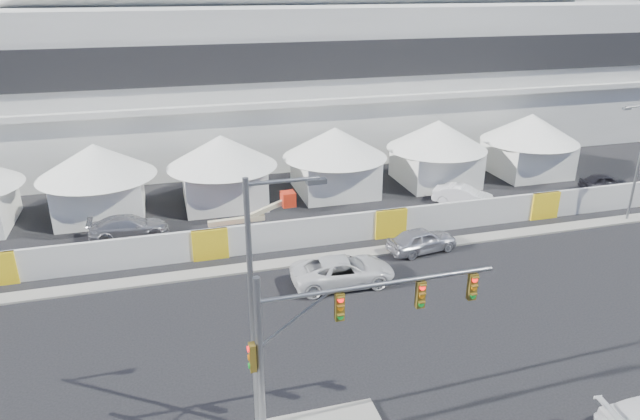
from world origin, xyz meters
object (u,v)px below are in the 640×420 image
object	(u,v)px
streetlight_median	(259,294)
lot_car_b	(604,182)
pickup_curb	(343,271)
lot_car_a	(463,195)
lot_car_c	(129,227)
traffic_mast	(314,352)
boom_lift	(230,236)
sedan_silver	(422,240)
streetlight_curb	(639,154)

from	to	relation	value
streetlight_median	lot_car_b	bearing A→B (deg)	30.80
pickup_curb	streetlight_median	world-z (taller)	streetlight_median
lot_car_a	lot_car_c	world-z (taller)	lot_car_c
traffic_mast	boom_lift	bearing A→B (deg)	92.61
lot_car_b	sedan_silver	bearing A→B (deg)	119.74
traffic_mast	pickup_curb	bearing A→B (deg)	67.11
pickup_curb	lot_car_a	xyz separation A→B (m)	(12.77, 9.35, -0.08)
traffic_mast	boom_lift	world-z (taller)	traffic_mast
sedan_silver	lot_car_a	world-z (taller)	sedan_silver
sedan_silver	boom_lift	distance (m)	12.30
lot_car_b	streetlight_median	xyz separation A→B (m)	(-32.12, -19.15, 5.29)
traffic_mast	streetlight_curb	bearing A→B (deg)	28.17
boom_lift	lot_car_a	bearing A→B (deg)	6.14
lot_car_c	traffic_mast	bearing A→B (deg)	-162.49
streetlight_curb	boom_lift	bearing A→B (deg)	173.92
pickup_curb	streetlight_curb	world-z (taller)	streetlight_curb
sedan_silver	pickup_curb	bearing A→B (deg)	104.62
lot_car_b	boom_lift	xyz separation A→B (m)	(-31.30, -2.85, 0.25)
traffic_mast	sedan_silver	bearing A→B (deg)	51.98
streetlight_median	streetlight_curb	world-z (taller)	streetlight_median
pickup_curb	boom_lift	distance (m)	8.43
lot_car_a	traffic_mast	bearing A→B (deg)	178.54
lot_car_a	streetlight_curb	xyz separation A→B (m)	(9.78, -6.04, 4.21)
lot_car_b	traffic_mast	world-z (taller)	traffic_mast
pickup_curb	traffic_mast	xyz separation A→B (m)	(-4.78, -11.33, 3.31)
streetlight_curb	streetlight_median	bearing A→B (deg)	-155.34
lot_car_c	streetlight_curb	bearing A→B (deg)	-102.02
boom_lift	traffic_mast	bearing A→B (deg)	-90.65
streetlight_curb	lot_car_c	bearing A→B (deg)	168.90
sedan_silver	lot_car_a	distance (m)	9.40
lot_car_c	streetlight_median	distance (m)	21.45
sedan_silver	lot_car_c	xyz separation A→B (m)	(-18.08, 7.40, -0.03)
sedan_silver	boom_lift	world-z (taller)	boom_lift
lot_car_b	boom_lift	world-z (taller)	boom_lift
lot_car_b	streetlight_curb	size ratio (longest dim) A/B	0.46
pickup_curb	boom_lift	bearing A→B (deg)	42.33
sedan_silver	boom_lift	bearing A→B (deg)	63.99
lot_car_b	traffic_mast	xyz separation A→B (m)	(-30.49, -20.49, 3.46)
sedan_silver	lot_car_c	bearing A→B (deg)	58.93
sedan_silver	lot_car_c	world-z (taller)	sedan_silver
sedan_silver	streetlight_median	xyz separation A→B (m)	(-12.57, -12.66, 5.18)
streetlight_median	streetlight_curb	bearing A→B (deg)	24.66
pickup_curb	traffic_mast	bearing A→B (deg)	157.92
lot_car_c	boom_lift	world-z (taller)	boom_lift
streetlight_median	streetlight_curb	xyz separation A→B (m)	(28.97, 13.30, -1.01)
lot_car_a	lot_car_b	bearing A→B (deg)	-51.98
lot_car_b	traffic_mast	distance (m)	36.90
lot_car_c	streetlight_curb	xyz separation A→B (m)	(34.47, -6.76, 4.21)
sedan_silver	streetlight_curb	xyz separation A→B (m)	(16.39, 0.64, 4.18)
lot_car_b	streetlight_curb	distance (m)	7.91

